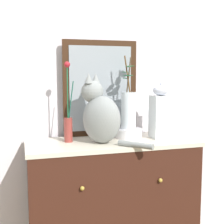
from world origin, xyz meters
TOP-DOWN VIEW (x-y plane):
  - wall_back at (0.00, 0.29)m, footprint 4.40×0.08m
  - sideboard at (0.00, -0.00)m, footprint 1.05×0.44m
  - mirror_leaning at (-0.03, 0.19)m, footprint 0.50×0.03m
  - cat_sitting at (-0.08, -0.03)m, footprint 0.39×0.41m
  - vase_slim_green at (-0.27, 0.04)m, footprint 0.06×0.05m
  - bowl_porcelain at (0.13, 0.06)m, footprint 0.18×0.18m
  - vase_glass_clear at (0.13, 0.06)m, footprint 0.11×0.18m
  - jar_lidded_porcelain at (0.33, -0.00)m, footprint 0.12×0.12m

SIDE VIEW (x-z plane):
  - sideboard at x=0.00m, z-range 0.00..0.93m
  - bowl_porcelain at x=0.13m, z-range 0.93..0.99m
  - vase_slim_green at x=-0.27m, z-range 0.81..1.30m
  - jar_lidded_porcelain at x=0.33m, z-range 0.91..1.28m
  - cat_sitting at x=-0.08m, z-range 0.89..1.31m
  - vase_glass_clear at x=0.13m, z-range 0.88..1.35m
  - mirror_leaning at x=-0.03m, z-range 0.93..1.56m
  - wall_back at x=0.00m, z-range 0.00..2.60m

